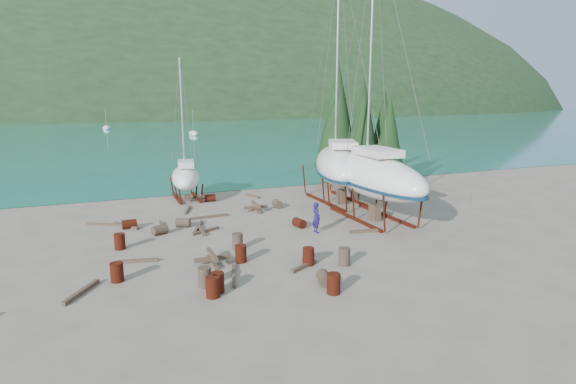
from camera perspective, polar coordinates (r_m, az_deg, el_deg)
name	(u,v)px	position (r m, az deg, el deg)	size (l,w,h in m)	color
ground	(284,240)	(26.35, -0.45, -6.10)	(600.00, 600.00, 0.00)	#695E52
bay_water	(114,111)	(338.48, -21.20, 9.56)	(700.00, 700.00, 0.00)	teal
far_hill	(114,111)	(343.48, -21.23, 9.57)	(800.00, 360.00, 110.00)	#193118
far_house_center	(73,112)	(213.58, -25.68, 9.19)	(6.60, 5.60, 5.60)	beige
far_house_right	(191,111)	(216.93, -12.21, 10.08)	(6.60, 5.60, 5.60)	beige
cypress_near_right	(363,125)	(41.57, 9.45, 8.42)	(3.60, 3.60, 10.00)	black
cypress_mid_right	(389,136)	(40.79, 12.70, 7.01)	(3.06, 3.06, 8.50)	black
cypress_back_left	(338,115)	(42.50, 6.31, 9.75)	(4.14, 4.14, 11.50)	black
cypress_far_right	(384,130)	(44.08, 12.08, 7.74)	(3.24, 3.24, 9.00)	black
moored_boat_mid	(193,134)	(105.34, -11.91, 7.27)	(2.00, 5.00, 6.05)	white
moored_boat_far	(107,128)	(133.48, -22.05, 7.56)	(2.00, 5.00, 6.05)	white
large_sailboat_near	(371,175)	(30.89, 10.54, 2.19)	(4.28, 12.26, 18.99)	white
large_sailboat_far	(339,164)	(35.55, 6.45, 3.56)	(7.91, 12.29, 18.80)	white
small_sailboat_shore	(186,177)	(37.51, -12.86, 1.90)	(3.31, 7.31, 11.28)	white
worker	(316,218)	(27.59, 3.62, -3.25)	(0.69, 0.45, 1.89)	#18124F
drum_0	(117,272)	(21.86, -20.90, -9.49)	(0.58, 0.58, 0.88)	#501D0D
drum_1	(324,278)	(20.27, 4.62, -10.86)	(0.58, 0.58, 0.88)	#2D2823
drum_2	(129,224)	(30.27, -19.50, -3.85)	(0.58, 0.58, 0.88)	#501D0D
drum_3	(334,284)	(19.38, 5.81, -11.50)	(0.58, 0.58, 0.88)	#501D0D
drum_4	(210,198)	(36.53, -9.87, -0.75)	(0.58, 0.58, 0.88)	#501D0D
drum_5	(238,241)	(24.83, -6.42, -6.23)	(0.58, 0.58, 0.88)	#2D2823
drum_6	(299,223)	(28.80, 1.43, -3.95)	(0.58, 0.58, 0.88)	#501D0D
drum_7	(308,256)	(22.43, 2.61, -8.16)	(0.58, 0.58, 0.88)	#501D0D
drum_8	(120,241)	(26.30, -20.59, -5.90)	(0.58, 0.58, 0.88)	#501D0D
drum_9	(183,223)	(29.65, -13.19, -3.80)	(0.58, 0.58, 0.88)	#2D2823
drum_10	(213,287)	(19.21, -9.53, -11.82)	(0.58, 0.58, 0.88)	#501D0D
drum_11	(277,204)	(33.99, -1.36, -1.51)	(0.58, 0.58, 0.88)	#2D2823
drum_12	(309,257)	(22.80, 2.63, -8.22)	(0.58, 0.58, 0.88)	#501D0D
drum_13	(217,283)	(19.62, -8.95, -11.29)	(0.58, 0.58, 0.88)	#501D0D
drum_14	(241,254)	(22.90, -6.01, -7.79)	(0.58, 0.58, 0.88)	#501D0D
drum_15	(160,230)	(28.38, -15.97, -4.64)	(0.58, 0.58, 0.88)	#2D2823
drum_16	(205,277)	(20.27, -10.53, -10.57)	(0.58, 0.58, 0.88)	#2D2823
drum_17	(344,257)	(22.53, 7.17, -8.15)	(0.58, 0.58, 0.88)	#2D2823
timber_0	(188,210)	(33.82, -12.63, -2.24)	(0.14, 2.31, 0.14)	#4F3D2D
timber_1	(364,231)	(28.09, 9.61, -4.93)	(0.19, 1.83, 0.19)	#4F3D2D
timber_2	(126,226)	(30.68, -19.90, -4.06)	(0.19, 2.38, 0.19)	#4F3D2D
timber_3	(234,275)	(21.32, -6.91, -10.38)	(0.15, 2.82, 0.15)	#4F3D2D
timber_4	(206,231)	(28.27, -10.38, -4.87)	(0.17, 1.99, 0.17)	#4F3D2D
timber_6	(253,196)	(37.71, -4.51, -0.52)	(0.19, 1.62, 0.19)	#4F3D2D
timber_7	(304,266)	(22.12, 2.03, -9.41)	(0.17, 1.83, 0.17)	#4F3D2D
timber_8	(201,230)	(28.41, -10.97, -4.79)	(0.19, 2.12, 0.19)	#4F3D2D
timber_9	(200,199)	(37.34, -11.08, -0.86)	(0.15, 2.11, 0.15)	#4F3D2D
timber_10	(209,217)	(31.57, -10.01, -3.11)	(0.16, 2.84, 0.16)	#4F3D2D
timber_11	(198,227)	(29.23, -11.33, -4.37)	(0.15, 2.77, 0.15)	#4F3D2D
timber_12	(139,261)	(24.05, -18.44, -8.28)	(0.17, 1.95, 0.17)	#4F3D2D
timber_14	(81,292)	(21.24, -24.75, -11.44)	(0.18, 2.41, 0.18)	#4F3D2D
timber_15	(110,225)	(31.43, -21.69, -3.86)	(0.15, 3.21, 0.15)	#4F3D2D
timber_17	(162,226)	(30.01, -15.76, -4.16)	(0.16, 2.16, 0.16)	#4F3D2D
timber_pile_fore	(212,258)	(22.83, -9.59, -8.33)	(1.80, 1.80, 0.60)	#4F3D2D
timber_pile_aft	(256,207)	(33.00, -4.13, -1.92)	(1.80, 1.80, 0.60)	#4F3D2D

